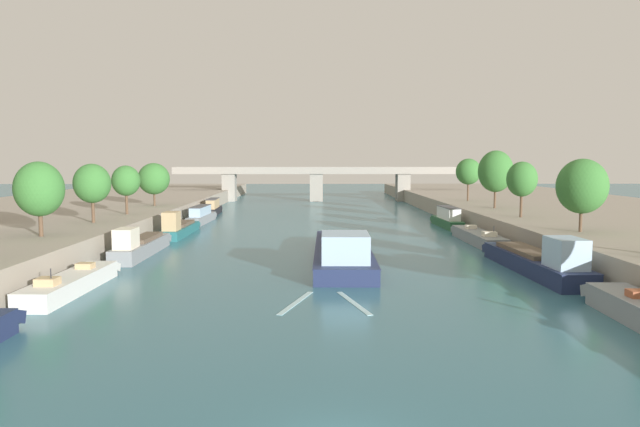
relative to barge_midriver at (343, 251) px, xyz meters
The scene contains 21 objects.
quay_left 44.81m from the barge_midriver, 150.17° to the left, with size 36.00×170.00×2.51m, color gray.
quay_right 41.73m from the barge_midriver, 32.28° to the left, with size 36.00×170.00×2.51m, color gray.
barge_midriver is the anchor object (origin of this frame).
wake_behind_barge 14.50m from the barge_midriver, 97.45° to the right, with size 5.60×5.95×0.03m.
moored_boat_left_far 21.97m from the barge_midriver, 149.74° to the right, with size 2.58×12.08×2.29m.
moored_boat_left_near 19.13m from the barge_midriver, 168.91° to the left, with size 2.24×13.51×3.04m.
moored_boat_left_lone 25.77m from the barge_midriver, 135.84° to the left, with size 2.27×12.84×3.15m.
moored_boat_left_second 36.77m from the barge_midriver, 120.26° to the left, with size 2.32×11.84×2.48m.
moored_boat_left_gap_after 48.61m from the barge_midriver, 113.12° to the left, with size 2.08×10.52×2.63m.
moored_boat_right_lone 15.96m from the barge_midriver, 19.75° to the right, with size 3.41×16.26×3.48m.
moored_boat_right_end 19.12m from the barge_midriver, 37.05° to the left, with size 2.54×14.04×2.33m.
moored_boat_right_downstream 30.24m from the barge_midriver, 59.38° to the left, with size 2.27×10.80×2.77m.
tree_left_end_of_row 26.15m from the barge_midriver, behind, with size 4.00×4.00×6.30m.
tree_left_second 27.41m from the barge_midriver, 159.88° to the left, with size 3.72×3.72×6.06m.
tree_left_nearest 31.44m from the barge_midriver, 143.21° to the left, with size 3.31×3.31×5.79m.
tree_left_by_lamp 40.32m from the barge_midriver, 128.71° to the left, with size 4.38×4.38×6.03m.
tree_right_far 22.13m from the barge_midriver, ahead, with size 4.41×4.41×6.54m.
tree_right_by_lamp 25.90m from the barge_midriver, 34.25° to the left, with size 3.38×3.38×6.26m.
tree_right_distant 34.92m from the barge_midriver, 50.47° to the left, with size 4.61×4.61×7.72m.
tree_right_end_of_row 45.86m from the barge_midriver, 61.23° to the left, with size 3.89×3.89×6.69m.
bridge_far 75.67m from the barge_midriver, 91.36° to the left, with size 62.15×4.40×7.46m.
Camera 1 is at (-0.85, -16.48, 8.89)m, focal length 31.90 mm.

